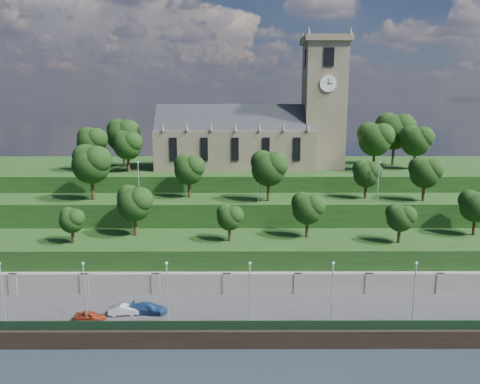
{
  "coord_description": "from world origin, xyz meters",
  "views": [
    {
      "loc": [
        -3.37,
        -50.75,
        28.88
      ],
      "look_at": [
        -3.09,
        30.0,
        12.96
      ],
      "focal_mm": 35.0,
      "sensor_mm": 36.0,
      "label": 1
    }
  ],
  "objects_px": {
    "car_left": "(90,316)",
    "car_middle": "(124,310)",
    "church": "(259,131)",
    "car_right": "(149,308)"
  },
  "relations": [
    {
      "from": "car_left",
      "to": "car_right",
      "type": "height_order",
      "value": "car_right"
    },
    {
      "from": "church",
      "to": "car_left",
      "type": "xyz_separation_m",
      "value": [
        -22.5,
        -43.05,
        -19.87
      ]
    },
    {
      "from": "car_right",
      "to": "church",
      "type": "bearing_deg",
      "value": -14.07
    },
    {
      "from": "car_left",
      "to": "car_middle",
      "type": "bearing_deg",
      "value": -56.5
    },
    {
      "from": "car_left",
      "to": "car_middle",
      "type": "relative_size",
      "value": 0.99
    },
    {
      "from": "church",
      "to": "car_right",
      "type": "xyz_separation_m",
      "value": [
        -15.65,
        -40.82,
        -19.85
      ]
    },
    {
      "from": "car_left",
      "to": "car_middle",
      "type": "xyz_separation_m",
      "value": [
        3.73,
        1.83,
        -0.01
      ]
    },
    {
      "from": "car_left",
      "to": "car_right",
      "type": "relative_size",
      "value": 0.82
    },
    {
      "from": "car_left",
      "to": "car_middle",
      "type": "height_order",
      "value": "car_left"
    },
    {
      "from": "church",
      "to": "car_right",
      "type": "bearing_deg",
      "value": -110.98
    }
  ]
}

